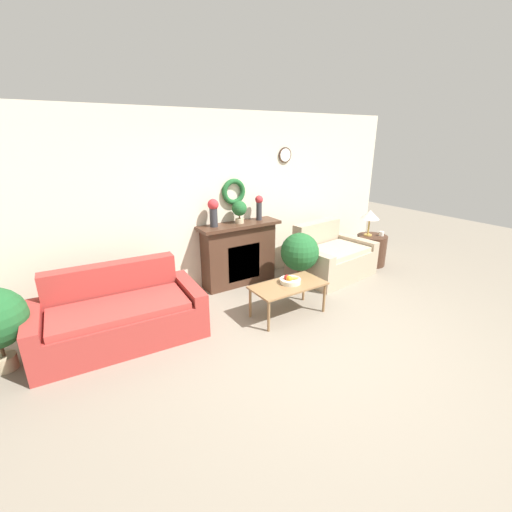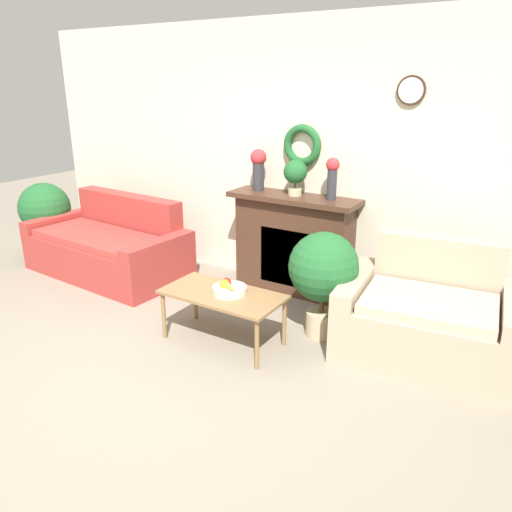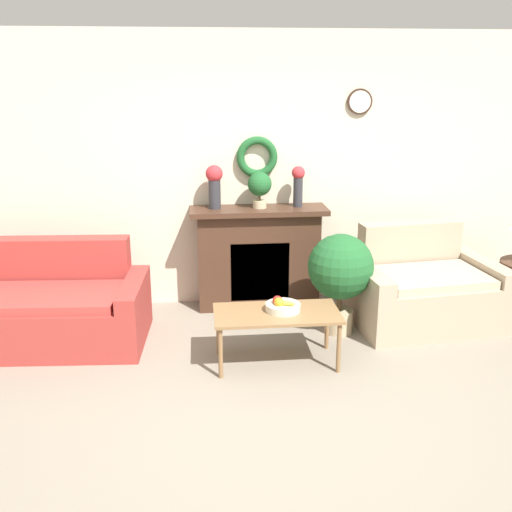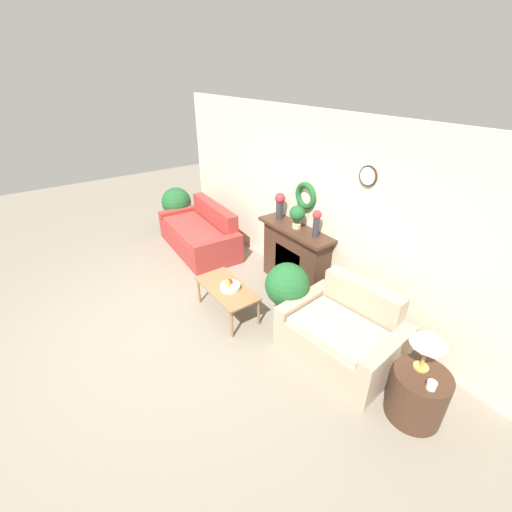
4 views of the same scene
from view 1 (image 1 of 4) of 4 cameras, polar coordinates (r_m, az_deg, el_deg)
ground_plane at (r=4.16m, az=11.96°, el=-15.15°), size 16.00×16.00×0.00m
wall_back at (r=5.48m, az=-5.09°, el=9.04°), size 6.80×0.14×2.70m
fireplace at (r=5.57m, az=-2.83°, el=0.41°), size 1.35×0.41×1.03m
couch_left at (r=4.46m, az=-21.77°, el=-9.21°), size 1.95×1.05×0.86m
loveseat_right at (r=6.13m, az=12.22°, el=-0.29°), size 1.46×1.11×0.90m
coffee_table at (r=4.64m, az=5.39°, el=-5.25°), size 1.02×0.51×0.45m
fruit_bowl at (r=4.65m, az=5.68°, el=-4.03°), size 0.29×0.29×0.12m
side_table_by_loveseat at (r=6.85m, az=18.60°, el=0.96°), size 0.55×0.55×0.57m
table_lamp at (r=6.66m, az=18.46°, el=6.45°), size 0.35×0.35×0.48m
mug at (r=6.80m, az=20.18°, el=3.51°), size 0.09×0.09×0.08m
vase_on_mantel_left at (r=5.18m, az=-7.12°, el=7.52°), size 0.17×0.17×0.42m
vase_on_mantel_right at (r=5.58m, az=0.51°, el=8.38°), size 0.13×0.13×0.40m
potted_plant_on_mantel at (r=5.37m, az=-2.79°, el=7.75°), size 0.23×0.23×0.35m
potted_plant_floor_by_loveseat at (r=5.35m, az=7.29°, el=0.32°), size 0.59×0.59×0.93m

